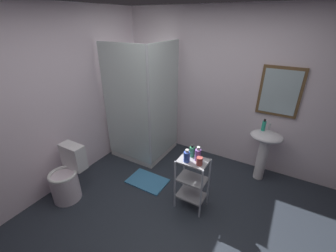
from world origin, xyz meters
The scene contains 14 objects.
ground_plane centered at (0.00, 0.00, -0.01)m, with size 4.20×4.20×0.02m, color #272D36.
wall_back centered at (0.01, 1.85, 1.25)m, with size 4.20×0.14×2.50m.
wall_left centered at (-1.85, 0.00, 1.25)m, with size 0.10×4.20×2.50m, color white.
shower_stall centered at (-1.18, 1.19, 0.46)m, with size 0.92×0.92×2.00m.
pedestal_sink centered at (0.77, 1.52, 0.58)m, with size 0.46×0.37×0.81m.
sink_faucet centered at (0.77, 1.64, 0.86)m, with size 0.03×0.03×0.10m, color silver.
toilet centered at (-1.48, -0.26, 0.31)m, with size 0.37×0.49×0.76m.
storage_cart centered at (0.09, 0.44, 0.44)m, with size 0.38×0.28×0.74m.
hand_soap_bottle centered at (0.70, 1.56, 0.89)m, with size 0.05×0.05×0.18m.
conditioner_bottle_purple centered at (0.13, 0.46, 0.82)m, with size 0.07×0.07×0.19m.
shampoo_bottle_blue centered at (0.03, 0.37, 0.81)m, with size 0.08×0.08×0.17m.
body_wash_bottle_green centered at (0.03, 0.51, 0.81)m, with size 0.06×0.06×0.16m.
rinse_cup centered at (0.19, 0.39, 0.79)m, with size 0.07×0.07×0.10m, color #B24742.
bath_mat centered at (-0.70, 0.54, 0.01)m, with size 0.60×0.40×0.02m, color teal.
Camera 1 is at (0.94, -1.65, 2.30)m, focal length 23.53 mm.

